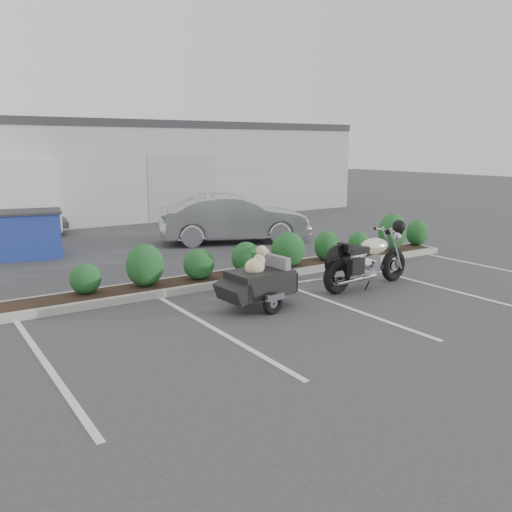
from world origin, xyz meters
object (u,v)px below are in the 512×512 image
pet_trailer (259,282)px  sedan (234,218)px  dumpster (25,234)px  motorcycle (368,261)px

pet_trailer → sedan: sedan is taller
dumpster → sedan: bearing=1.1°
motorcycle → pet_trailer: size_ratio=1.25×
motorcycle → dumpster: motorcycle is taller
pet_trailer → dumpster: bearing=106.1°
motorcycle → sedan: sedan is taller
sedan → dumpster: (-6.00, 1.07, -0.11)m
motorcycle → pet_trailer: 2.79m
motorcycle → sedan: size_ratio=0.55×
pet_trailer → dumpster: size_ratio=0.94×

